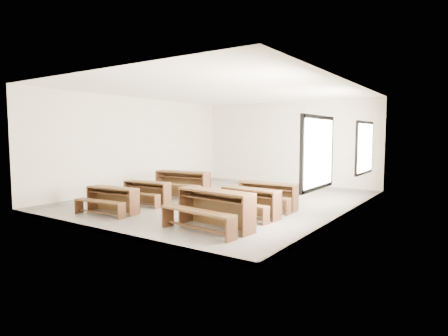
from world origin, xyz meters
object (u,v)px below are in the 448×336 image
Objects in this scene: desk_set_0 at (111,198)px; desk_set_1 at (146,191)px; desk_set_4 at (249,201)px; desk_set_5 at (267,194)px; desk_set_2 at (182,182)px; desk_set_3 at (214,206)px.

desk_set_0 reaches higher than desk_set_1.
desk_set_5 is at bearing 99.64° from desk_set_4.
desk_set_5 reaches higher than desk_set_0.
desk_set_5 is at bearing 35.51° from desk_set_0.
desk_set_1 is 1.52m from desk_set_2.
desk_set_0 is 3.03m from desk_set_3.
desk_set_0 is 2.88m from desk_set_2.
desk_set_2 reaches higher than desk_set_3.
desk_set_4 is at bearing -88.61° from desk_set_5.
desk_set_3 is 1.19× the size of desk_set_4.
desk_set_3 is (3.20, -2.70, -0.00)m from desk_set_2.
desk_set_5 reaches higher than desk_set_1.
desk_set_2 is 1.19× the size of desk_set_5.
desk_set_2 is (0.01, 1.52, 0.10)m from desk_set_1.
desk_set_1 is at bearing -97.11° from desk_set_2.
desk_set_2 reaches higher than desk_set_5.
desk_set_0 is 0.80× the size of desk_set_2.
desk_set_3 reaches higher than desk_set_5.
desk_set_0 is 0.96× the size of desk_set_4.
desk_set_2 is 1.02× the size of desk_set_3.
desk_set_0 is 0.81× the size of desk_set_3.
desk_set_3 is at bearing -92.25° from desk_set_5.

